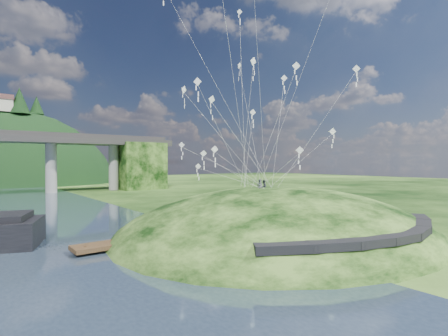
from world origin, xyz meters
TOP-DOWN VIEW (x-y plane):
  - ground at (0.00, 0.00)m, footprint 320.00×320.00m
  - grass_hill at (8.00, 2.00)m, footprint 36.00×32.00m
  - footpath at (7.46, -9.74)m, footprint 22.29×5.84m
  - wooden_dock at (-4.05, 6.30)m, footprint 14.73×2.78m
  - kite_flyers at (6.81, 3.07)m, footprint 1.94×1.21m
  - kite_swarm at (5.90, 4.69)m, footprint 19.25×16.15m

SIDE VIEW (x-z plane):
  - grass_hill at x=8.00m, z-range -8.00..5.00m
  - ground at x=0.00m, z-range 0.00..0.00m
  - wooden_dock at x=-4.05m, z-range -0.06..0.98m
  - footpath at x=7.46m, z-range 1.67..2.50m
  - kite_flyers at x=6.81m, z-range 4.88..6.70m
  - kite_swarm at x=5.90m, z-range 6.00..27.82m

